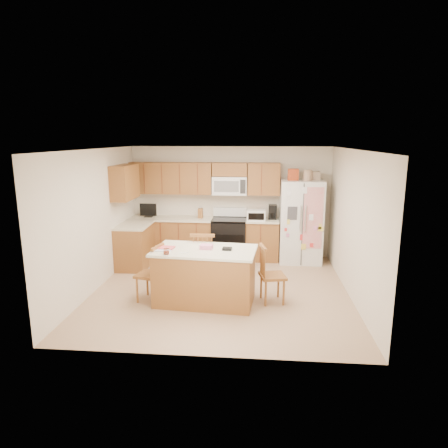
# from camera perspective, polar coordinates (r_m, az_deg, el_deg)

# --- Properties ---
(ground) EXTENTS (4.50, 4.50, 0.00)m
(ground) POSITION_cam_1_polar(r_m,az_deg,el_deg) (7.30, -0.43, -9.38)
(ground) COLOR tan
(ground) RESTS_ON ground
(room_shell) EXTENTS (4.60, 4.60, 2.52)m
(room_shell) POSITION_cam_1_polar(r_m,az_deg,el_deg) (6.90, -0.45, 1.80)
(room_shell) COLOR beige
(room_shell) RESTS_ON ground
(cabinetry) EXTENTS (3.36, 1.56, 2.15)m
(cabinetry) POSITION_cam_1_polar(r_m,az_deg,el_deg) (8.88, -5.65, 0.65)
(cabinetry) COLOR brown
(cabinetry) RESTS_ON ground
(stove) EXTENTS (0.76, 0.65, 1.13)m
(stove) POSITION_cam_1_polar(r_m,az_deg,el_deg) (9.00, 0.75, -2.02)
(stove) COLOR black
(stove) RESTS_ON ground
(refrigerator) EXTENTS (0.90, 0.79, 2.04)m
(refrigerator) POSITION_cam_1_polar(r_m,az_deg,el_deg) (8.86, 10.91, 0.50)
(refrigerator) COLOR white
(refrigerator) RESTS_ON ground
(island) EXTENTS (1.73, 1.10, 1.00)m
(island) POSITION_cam_1_polar(r_m,az_deg,el_deg) (6.66, -2.74, -7.36)
(island) COLOR brown
(island) RESTS_ON ground
(windsor_chair_left) EXTENTS (0.49, 0.50, 0.97)m
(windsor_chair_left) POSITION_cam_1_polar(r_m,az_deg,el_deg) (6.82, -10.39, -7.08)
(windsor_chair_left) COLOR brown
(windsor_chair_left) RESTS_ON ground
(windsor_chair_back) EXTENTS (0.47, 0.44, 1.05)m
(windsor_chair_back) POSITION_cam_1_polar(r_m,az_deg,el_deg) (7.25, -2.93, -5.40)
(windsor_chair_back) COLOR brown
(windsor_chair_back) RESTS_ON ground
(windsor_chair_right) EXTENTS (0.48, 0.50, 0.97)m
(windsor_chair_right) POSITION_cam_1_polar(r_m,az_deg,el_deg) (6.69, 6.74, -7.32)
(windsor_chair_right) COLOR brown
(windsor_chair_right) RESTS_ON ground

